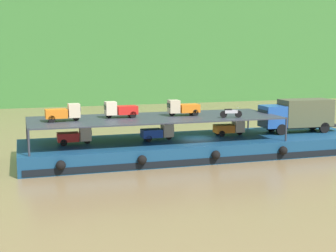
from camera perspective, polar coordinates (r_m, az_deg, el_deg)
The scene contains 11 objects.
ground_plane at distance 42.61m, azimuth 3.47°, elevation -3.43°, with size 400.00×400.00×0.00m, color olive.
cargo_barge at distance 42.44m, azimuth 3.49°, elevation -2.45°, with size 30.33×8.61×1.50m.
covered_lorry at distance 46.84m, azimuth 15.14°, elevation 1.33°, with size 7.92×2.52×3.10m.
cargo_rack at distance 40.86m, azimuth -1.48°, elevation 0.95°, with size 21.13×7.23×2.00m.
mini_truck_lower_stern at distance 40.01m, azimuth -10.97°, elevation -1.17°, with size 2.75×1.21×1.38m.
mini_truck_lower_aft at distance 41.17m, azimuth -1.21°, elevation -0.74°, with size 2.75×1.22×1.38m.
mini_truck_lower_mid at distance 44.01m, azimuth 7.32°, elevation -0.20°, with size 2.78×1.26×1.38m.
mini_truck_upper_stern at distance 39.28m, azimuth -12.29°, elevation 1.56°, with size 2.76×1.24×1.38m.
mini_truck_upper_mid at distance 40.71m, azimuth -5.67°, elevation 1.96°, with size 2.77×1.25×1.38m.
mini_truck_upper_fore at distance 41.89m, azimuth 1.78°, elevation 2.18°, with size 2.74×1.21×1.38m.
motorcycle_upper_port at distance 40.83m, azimuth 7.45°, elevation 1.58°, with size 1.90×0.55×0.87m.
Camera 1 is at (-14.77, -38.98, 8.84)m, focal length 51.45 mm.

